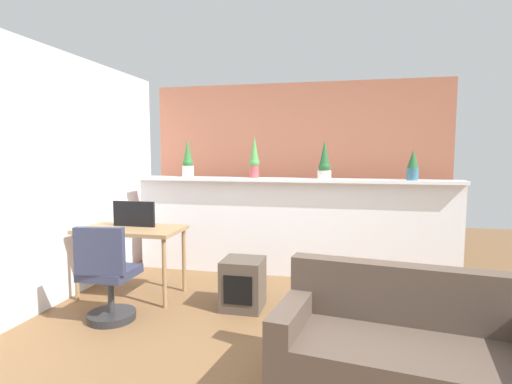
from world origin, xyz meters
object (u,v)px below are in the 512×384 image
potted_plant_0 (188,161)px  potted_plant_3 (413,165)px  side_cube_shelf (243,284)px  potted_plant_2 (324,163)px  couch (402,356)px  desk (131,235)px  potted_plant_1 (254,158)px  tv_monitor (134,214)px  office_chair (108,281)px

potted_plant_0 → potted_plant_3: (2.77, -0.05, -0.04)m
side_cube_shelf → potted_plant_0: bearing=131.6°
potted_plant_2 → couch: size_ratio=0.28×
desk → couch: 2.95m
potted_plant_1 → tv_monitor: size_ratio=1.11×
potted_plant_2 → tv_monitor: (-2.00, -1.00, -0.54)m
potted_plant_2 → office_chair: potted_plant_2 is taller
potted_plant_0 → potted_plant_2: potted_plant_0 is taller
office_chair → couch: 2.55m
potted_plant_0 → office_chair: potted_plant_0 is taller
potted_plant_0 → side_cube_shelf: 1.97m
tv_monitor → couch: 3.03m
potted_plant_0 → office_chair: size_ratio=0.55×
potted_plant_1 → desk: size_ratio=0.48×
potted_plant_1 → couch: (1.50, -2.41, -1.21)m
potted_plant_2 → couch: bearing=-75.4°
potted_plant_2 → tv_monitor: size_ratio=0.97×
side_cube_shelf → couch: bearing=-42.2°
potted_plant_0 → side_cube_shelf: (1.04, -1.17, -1.20)m
potted_plant_2 → office_chair: 2.75m
side_cube_shelf → couch: (1.35, -1.22, 0.03)m
potted_plant_1 → side_cube_shelf: size_ratio=1.06×
desk → office_chair: 0.75m
potted_plant_0 → potted_plant_3: potted_plant_0 is taller
potted_plant_2 → tv_monitor: bearing=-153.5°
tv_monitor → office_chair: (0.15, -0.76, -0.50)m
potted_plant_1 → side_cube_shelf: bearing=-82.7°
potted_plant_3 → desk: size_ratio=0.32×
potted_plant_3 → side_cube_shelf: (-1.73, -1.12, -1.16)m
desk → couch: size_ratio=0.66×
office_chair → desk: bearing=102.1°
desk → tv_monitor: size_ratio=2.29×
potted_plant_2 → desk: 2.39m
couch → potted_plant_0: bearing=134.9°
potted_plant_1 → potted_plant_2: 0.88m
side_cube_shelf → desk: bearing=175.9°
potted_plant_1 → desk: 1.77m
potted_plant_1 → potted_plant_3: potted_plant_1 is taller
potted_plant_0 → office_chair: (-0.08, -1.76, -1.06)m
desk → tv_monitor: bearing=92.1°
tv_monitor → side_cube_shelf: 1.43m
tv_monitor → potted_plant_1: bearing=42.3°
tv_monitor → side_cube_shelf: bearing=-7.6°
side_cube_shelf → couch: 1.82m
potted_plant_3 → couch: (-0.38, -2.34, -1.13)m
potted_plant_3 → desk: 3.26m
potted_plant_2 → desk: bearing=-151.7°
potted_plant_0 → tv_monitor: size_ratio=1.04×
potted_plant_1 → potted_plant_3: bearing=-2.1°
potted_plant_2 → office_chair: size_ratio=0.51×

